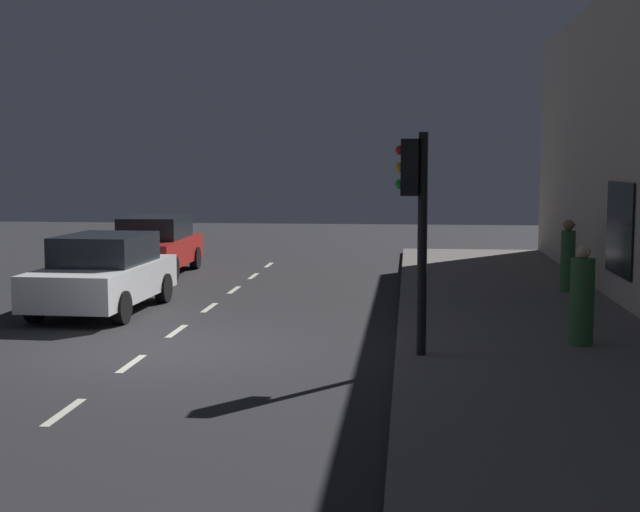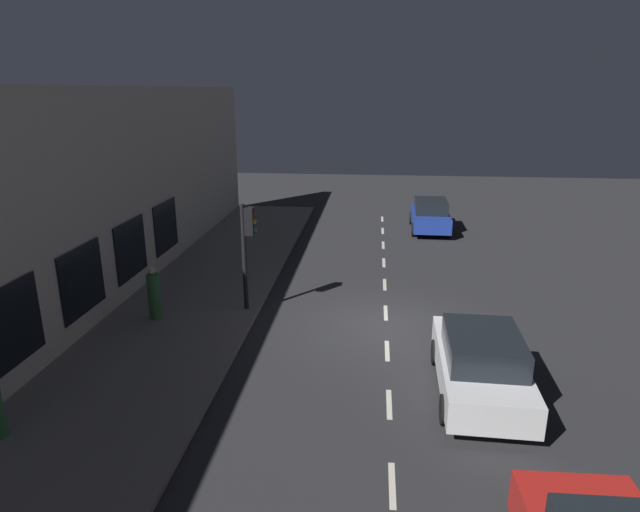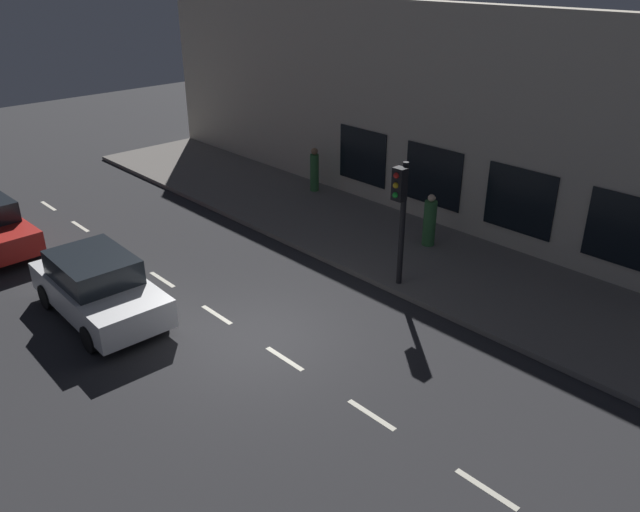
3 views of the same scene
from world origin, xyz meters
TOP-DOWN VIEW (x-y plane):
  - ground_plane at (0.00, 0.00)m, footprint 60.00×60.00m
  - sidewalk at (6.25, 0.00)m, footprint 4.50×32.00m
  - building_facade at (8.80, -0.00)m, footprint 0.65×32.00m
  - lane_centre_line at (0.00, -1.00)m, footprint 0.12×27.20m
  - traffic_light at (4.27, -0.58)m, footprint 0.49×0.32m
  - parked_car_0 at (-2.06, 3.55)m, footprint 2.03×4.26m
  - parked_car_2 at (-2.32, -11.72)m, footprint 1.90×4.09m
  - pedestrian_0 at (6.94, 0.43)m, footprint 0.53×0.53m

SIDE VIEW (x-z plane):
  - ground_plane at x=0.00m, z-range 0.00..0.00m
  - lane_centre_line at x=0.00m, z-range 0.00..0.01m
  - sidewalk at x=6.25m, z-range 0.00..0.15m
  - parked_car_2 at x=-2.32m, z-range 0.00..1.58m
  - parked_car_0 at x=-2.06m, z-range 0.00..1.58m
  - pedestrian_0 at x=6.94m, z-range 0.08..1.69m
  - traffic_light at x=4.27m, z-range 0.76..4.10m
  - building_facade at x=8.80m, z-range -0.01..6.87m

